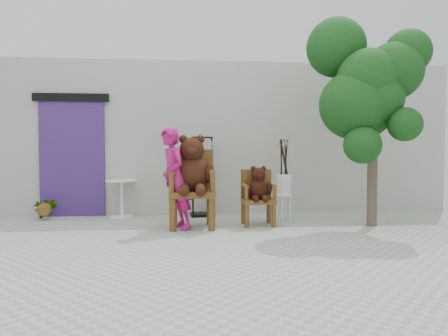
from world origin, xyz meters
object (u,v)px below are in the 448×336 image
(person, at_px, (176,179))
(cafe_table, at_px, (122,194))
(chair_small, at_px, (258,190))
(display_stand, at_px, (202,186))
(tree, at_px, (366,88))
(stool_bucket, at_px, (284,184))
(chair_big, at_px, (192,175))

(person, relative_size, cafe_table, 2.28)
(chair_small, height_order, cafe_table, chair_small)
(display_stand, height_order, tree, tree)
(stool_bucket, bearing_deg, chair_small, -136.76)
(chair_big, bearing_deg, person, -150.57)
(cafe_table, xyz_separation_m, display_stand, (1.50, -0.00, 0.14))
(display_stand, xyz_separation_m, tree, (2.56, -1.40, 1.66))
(cafe_table, xyz_separation_m, stool_bucket, (2.97, -0.49, 0.20))
(person, height_order, stool_bucket, person)
(person, bearing_deg, cafe_table, -165.03)
(cafe_table, distance_m, stool_bucket, 3.01)
(chair_big, distance_m, tree, 3.11)
(chair_big, xyz_separation_m, person, (-0.26, -0.15, -0.05))
(display_stand, height_order, stool_bucket, display_stand)
(chair_small, distance_m, cafe_table, 2.61)
(chair_small, xyz_separation_m, tree, (1.67, -0.37, 1.66))
(display_stand, bearing_deg, cafe_table, 173.64)
(cafe_table, bearing_deg, person, -51.18)
(person, xyz_separation_m, stool_bucket, (1.93, 0.80, -0.16))
(stool_bucket, xyz_separation_m, tree, (1.10, -0.91, 1.61))
(chair_big, xyz_separation_m, cafe_table, (-1.30, 1.14, -0.41))
(chair_big, bearing_deg, chair_small, 5.90)
(chair_small, relative_size, tree, 0.29)
(chair_big, distance_m, stool_bucket, 1.81)
(tree, bearing_deg, chair_big, 174.71)
(stool_bucket, relative_size, tree, 0.42)
(person, bearing_deg, stool_bucket, 88.57)
(cafe_table, bearing_deg, chair_big, -41.43)
(cafe_table, distance_m, display_stand, 1.51)
(chair_big, xyz_separation_m, tree, (2.77, -0.26, 1.39))
(chair_small, distance_m, tree, 2.39)
(chair_big, distance_m, display_stand, 1.19)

